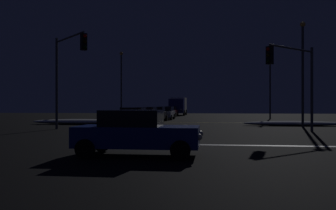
{
  "coord_description": "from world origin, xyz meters",
  "views": [
    {
      "loc": [
        2.26,
        -15.59,
        1.74
      ],
      "look_at": [
        -1.14,
        12.08,
        1.75
      ],
      "focal_mm": 37.89,
      "sensor_mm": 36.0,
      "label": 1
    }
  ],
  "objects_px": {
    "sedan_orange": "(133,118)",
    "traffic_signal_ne": "(294,71)",
    "sedan_gray": "(146,116)",
    "sedan_silver": "(167,112)",
    "sedan_black": "(156,114)",
    "streetlamp_right_near": "(303,66)",
    "streetlamp_right_far": "(270,77)",
    "sedan_red": "(171,111)",
    "streetlamp_left_far": "(121,80)",
    "box_truck": "(178,105)",
    "sedan_blue_crossing": "(137,132)",
    "traffic_signal_nw": "(67,64)",
    "sedan_white": "(165,113)"
  },
  "relations": [
    {
      "from": "sedan_blue_crossing",
      "to": "streetlamp_right_far",
      "type": "distance_m",
      "value": 35.42
    },
    {
      "from": "sedan_silver",
      "to": "box_truck",
      "type": "distance_m",
      "value": 13.32
    },
    {
      "from": "sedan_black",
      "to": "streetlamp_left_far",
      "type": "xyz_separation_m",
      "value": [
        -5.99,
        8.51,
        4.29
      ]
    },
    {
      "from": "sedan_silver",
      "to": "sedan_orange",
      "type": "bearing_deg",
      "value": -89.77
    },
    {
      "from": "streetlamp_right_far",
      "to": "sedan_silver",
      "type": "bearing_deg",
      "value": 170.11
    },
    {
      "from": "traffic_signal_ne",
      "to": "box_truck",
      "type": "bearing_deg",
      "value": 105.85
    },
    {
      "from": "sedan_black",
      "to": "sedan_silver",
      "type": "xyz_separation_m",
      "value": [
        -0.16,
        10.83,
        0.0
      ]
    },
    {
      "from": "sedan_silver",
      "to": "sedan_black",
      "type": "bearing_deg",
      "value": -89.16
    },
    {
      "from": "sedan_orange",
      "to": "box_truck",
      "type": "xyz_separation_m",
      "value": [
        0.19,
        34.96,
        0.91
      ]
    },
    {
      "from": "sedan_gray",
      "to": "traffic_signal_ne",
      "type": "height_order",
      "value": "traffic_signal_ne"
    },
    {
      "from": "sedan_orange",
      "to": "sedan_black",
      "type": "height_order",
      "value": "same"
    },
    {
      "from": "sedan_blue_crossing",
      "to": "streetlamp_right_near",
      "type": "relative_size",
      "value": 0.51
    },
    {
      "from": "sedan_blue_crossing",
      "to": "sedan_white",
      "type": "bearing_deg",
      "value": 95.61
    },
    {
      "from": "streetlamp_left_far",
      "to": "sedan_orange",
      "type": "bearing_deg",
      "value": -72.99
    },
    {
      "from": "sedan_orange",
      "to": "traffic_signal_ne",
      "type": "relative_size",
      "value": 0.78
    },
    {
      "from": "traffic_signal_ne",
      "to": "streetlamp_right_far",
      "type": "height_order",
      "value": "streetlamp_right_far"
    },
    {
      "from": "sedan_blue_crossing",
      "to": "streetlamp_right_far",
      "type": "xyz_separation_m",
      "value": [
        9.87,
        33.71,
        4.54
      ]
    },
    {
      "from": "sedan_blue_crossing",
      "to": "traffic_signal_nw",
      "type": "bearing_deg",
      "value": 122.93
    },
    {
      "from": "sedan_blue_crossing",
      "to": "streetlamp_right_near",
      "type": "bearing_deg",
      "value": 60.86
    },
    {
      "from": "streetlamp_right_near",
      "to": "streetlamp_right_far",
      "type": "bearing_deg",
      "value": 90.0
    },
    {
      "from": "streetlamp_left_far",
      "to": "streetlamp_right_far",
      "type": "bearing_deg",
      "value": -0.0
    },
    {
      "from": "box_truck",
      "to": "traffic_signal_ne",
      "type": "bearing_deg",
      "value": -74.15
    },
    {
      "from": "sedan_silver",
      "to": "sedan_red",
      "type": "xyz_separation_m",
      "value": [
        -0.2,
        6.29,
        0.0
      ]
    },
    {
      "from": "sedan_red",
      "to": "streetlamp_right_far",
      "type": "height_order",
      "value": "streetlamp_right_far"
    },
    {
      "from": "sedan_orange",
      "to": "streetlamp_right_near",
      "type": "distance_m",
      "value": 14.26
    },
    {
      "from": "traffic_signal_ne",
      "to": "traffic_signal_nw",
      "type": "distance_m",
      "value": 14.95
    },
    {
      "from": "sedan_gray",
      "to": "streetlamp_right_far",
      "type": "relative_size",
      "value": 0.47
    },
    {
      "from": "sedan_silver",
      "to": "streetlamp_right_near",
      "type": "xyz_separation_m",
      "value": [
        13.32,
        -18.32,
        4.13
      ]
    },
    {
      "from": "sedan_red",
      "to": "streetlamp_left_far",
      "type": "relative_size",
      "value": 0.49
    },
    {
      "from": "sedan_blue_crossing",
      "to": "streetlamp_left_far",
      "type": "bearing_deg",
      "value": 105.39
    },
    {
      "from": "traffic_signal_ne",
      "to": "streetlamp_right_far",
      "type": "distance_m",
      "value": 22.82
    },
    {
      "from": "traffic_signal_ne",
      "to": "traffic_signal_nw",
      "type": "height_order",
      "value": "traffic_signal_nw"
    },
    {
      "from": "sedan_gray",
      "to": "sedan_silver",
      "type": "xyz_separation_m",
      "value": [
        -0.1,
        16.37,
        0.0
      ]
    },
    {
      "from": "sedan_black",
      "to": "box_truck",
      "type": "bearing_deg",
      "value": 89.71
    },
    {
      "from": "sedan_red",
      "to": "box_truck",
      "type": "height_order",
      "value": "box_truck"
    },
    {
      "from": "traffic_signal_nw",
      "to": "streetlamp_left_far",
      "type": "xyz_separation_m",
      "value": [
        -2.05,
        22.55,
        0.52
      ]
    },
    {
      "from": "sedan_red",
      "to": "traffic_signal_ne",
      "type": "relative_size",
      "value": 0.78
    },
    {
      "from": "box_truck",
      "to": "streetlamp_right_near",
      "type": "relative_size",
      "value": 0.98
    },
    {
      "from": "sedan_silver",
      "to": "sedan_gray",
      "type": "bearing_deg",
      "value": -89.66
    },
    {
      "from": "sedan_gray",
      "to": "sedan_red",
      "type": "bearing_deg",
      "value": 90.76
    },
    {
      "from": "sedan_blue_crossing",
      "to": "streetlamp_left_far",
      "type": "relative_size",
      "value": 0.49
    },
    {
      "from": "sedan_gray",
      "to": "box_truck",
      "type": "relative_size",
      "value": 0.52
    },
    {
      "from": "traffic_signal_ne",
      "to": "sedan_white",
      "type": "bearing_deg",
      "value": 118.8
    },
    {
      "from": "streetlamp_right_near",
      "to": "sedan_blue_crossing",
      "type": "bearing_deg",
      "value": -119.14
    },
    {
      "from": "sedan_orange",
      "to": "streetlamp_left_far",
      "type": "bearing_deg",
      "value": 107.01
    },
    {
      "from": "sedan_silver",
      "to": "streetlamp_left_far",
      "type": "xyz_separation_m",
      "value": [
        -5.83,
        -2.32,
        4.29
      ]
    },
    {
      "from": "sedan_blue_crossing",
      "to": "traffic_signal_nw",
      "type": "height_order",
      "value": "traffic_signal_nw"
    },
    {
      "from": "traffic_signal_nw",
      "to": "streetlamp_right_far",
      "type": "xyz_separation_m",
      "value": [
        17.1,
        22.55,
        0.76
      ]
    },
    {
      "from": "sedan_red",
      "to": "box_truck",
      "type": "distance_m",
      "value": 7.07
    },
    {
      "from": "sedan_black",
      "to": "traffic_signal_nw",
      "type": "relative_size",
      "value": 0.65
    }
  ]
}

